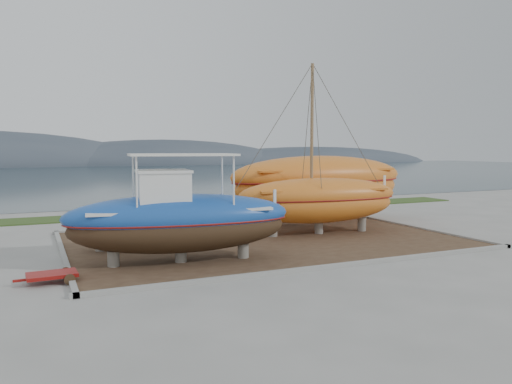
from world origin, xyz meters
name	(u,v)px	position (x,y,z in m)	size (l,w,h in m)	color
ground	(307,257)	(0.00, 0.00, 0.00)	(140.00, 140.00, 0.00)	gray
dirt_patch	(265,240)	(0.00, 4.00, 0.03)	(18.00, 12.00, 0.06)	#422D1E
curb_frame	(265,239)	(0.00, 4.00, 0.07)	(18.60, 12.60, 0.15)	gray
grass_strip	(194,212)	(0.00, 15.50, 0.04)	(44.00, 3.00, 0.08)	#284219
sea	(97,175)	(0.00, 70.00, 0.00)	(260.00, 100.00, 0.04)	#192C33
mountain_ridge	(72,165)	(0.00, 125.00, 0.00)	(200.00, 36.00, 20.00)	#333D49
blue_caique	(180,208)	(-5.03, 0.97, 2.15)	(8.68, 2.71, 4.17)	#1A4BA4
white_dinghy	(126,235)	(-6.47, 4.56, 0.65)	(3.90, 1.46, 1.17)	white
orange_sailboat	(320,150)	(3.22, 4.32, 4.36)	(8.76, 2.58, 8.59)	orange
orange_bare_hull	(320,189)	(5.58, 8.11, 1.97)	(11.67, 3.50, 3.83)	orange
red_trailer	(52,278)	(-9.68, 0.01, 0.17)	(2.35, 1.18, 0.33)	maroon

